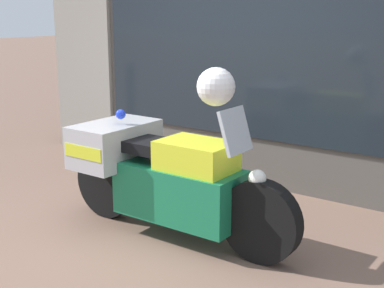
# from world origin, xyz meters

# --- Properties ---
(ground_plane) EXTENTS (60.00, 60.00, 0.00)m
(ground_plane) POSITION_xyz_m (0.00, 0.00, 0.00)
(ground_plane) COLOR #7A5B4C
(shop_building) EXTENTS (6.01, 0.55, 4.01)m
(shop_building) POSITION_xyz_m (-0.44, 2.00, 2.01)
(shop_building) COLOR #56514C
(shop_building) RESTS_ON ground
(window_display) EXTENTS (4.54, 0.30, 1.96)m
(window_display) POSITION_xyz_m (0.43, 2.03, 0.47)
(window_display) COLOR slate
(window_display) RESTS_ON ground
(paramedic_motorcycle) EXTENTS (2.31, 0.81, 1.19)m
(paramedic_motorcycle) POSITION_xyz_m (0.15, 0.17, 0.54)
(paramedic_motorcycle) COLOR black
(paramedic_motorcycle) RESTS_ON ground
(white_helmet) EXTENTS (0.30, 0.30, 0.30)m
(white_helmet) POSITION_xyz_m (0.71, 0.17, 1.34)
(white_helmet) COLOR white
(white_helmet) RESTS_ON paramedic_motorcycle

